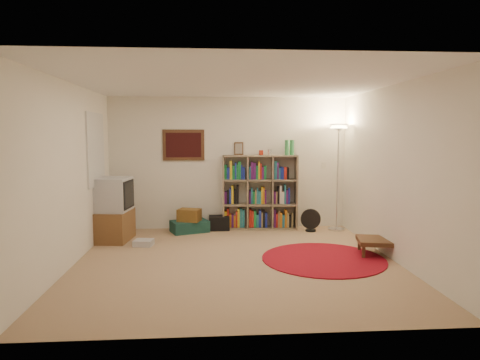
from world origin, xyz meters
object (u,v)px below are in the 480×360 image
object	(u,v)px
side_table	(376,241)
suitcase	(190,226)
bookshelf	(259,193)
floor_lamp	(338,142)
tv_stand	(114,210)
floor_fan	(311,220)

from	to	relation	value
side_table	suitcase	bearing A→B (deg)	148.67
suitcase	bookshelf	bearing A→B (deg)	-10.31
floor_lamp	tv_stand	size ratio (longest dim) A/B	1.85
floor_lamp	floor_fan	bearing A→B (deg)	-169.31
floor_fan	bookshelf	bearing A→B (deg)	175.71
floor_fan	side_table	distance (m)	1.73
tv_stand	side_table	world-z (taller)	tv_stand
bookshelf	floor_fan	size ratio (longest dim) A/B	4.01
tv_stand	side_table	bearing A→B (deg)	-9.25
floor_fan	side_table	xyz separation A→B (m)	(0.61, -1.62, -0.00)
bookshelf	side_table	xyz separation A→B (m)	(1.54, -1.97, -0.48)
floor_lamp	side_table	distance (m)	2.25
floor_fan	suitcase	bearing A→B (deg)	-166.38
suitcase	side_table	distance (m)	3.34
bookshelf	suitcase	bearing A→B (deg)	-165.54
floor_fan	suitcase	distance (m)	2.25
bookshelf	floor_lamp	size ratio (longest dim) A/B	0.85
bookshelf	floor_lamp	bearing A→B (deg)	-5.87
floor_lamp	side_table	bearing A→B (deg)	-87.00
floor_lamp	suitcase	size ratio (longest dim) A/B	2.61
tv_stand	suitcase	bearing A→B (deg)	30.94
suitcase	side_table	xyz separation A→B (m)	(2.85, -1.74, 0.10)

